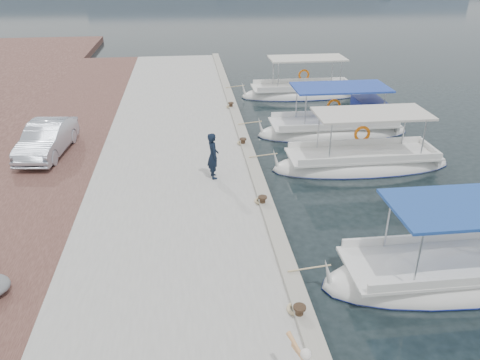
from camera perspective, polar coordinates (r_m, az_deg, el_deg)
The scene contains 11 objects.
ground at distance 13.70m, azimuth 5.17°, elevation -7.95°, with size 400.00×400.00×0.00m, color black.
concrete_quay at distance 17.70m, azimuth -7.58°, elevation 1.20°, with size 6.00×40.00×0.50m, color #A2A19C.
quay_curb at distance 17.72m, azimuth 1.38°, elevation 2.56°, with size 0.44×40.00×0.12m, color #9A9789.
cobblestone_strip at distance 18.53m, azimuth -23.21°, elevation 0.36°, with size 4.00×40.00×0.50m, color #4D2D28.
fishing_caique_b at distance 13.47m, azimuth 24.46°, elevation -10.58°, with size 6.93×2.32×2.83m.
fishing_caique_c at distance 18.95m, azimuth 14.57°, elevation 1.88°, with size 7.12×2.18×2.83m.
fishing_caique_d at distance 22.22m, azimuth 11.53°, elevation 6.02°, with size 7.08×2.33×2.83m.
fishing_caique_e at distance 27.95m, azimuth 7.58°, elevation 10.34°, with size 7.16×2.16×2.83m.
mooring_bollards at distance 14.54m, azimuth 2.77°, elevation -2.49°, with size 0.28×20.28×0.33m.
fisherman at distance 16.12m, azimuth -3.31°, elevation 2.98°, with size 0.60×0.39×1.64m, color black.
parked_car at distance 19.59m, azimuth -22.49°, elevation 4.66°, with size 1.33×3.81×1.26m, color #B0BACA.
Camera 1 is at (-2.52, -11.07, 7.67)m, focal length 35.00 mm.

